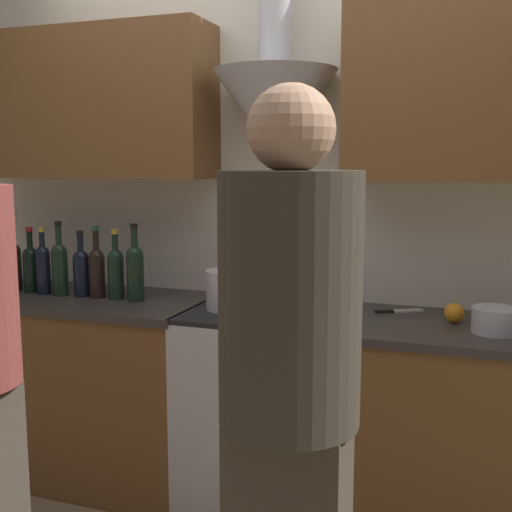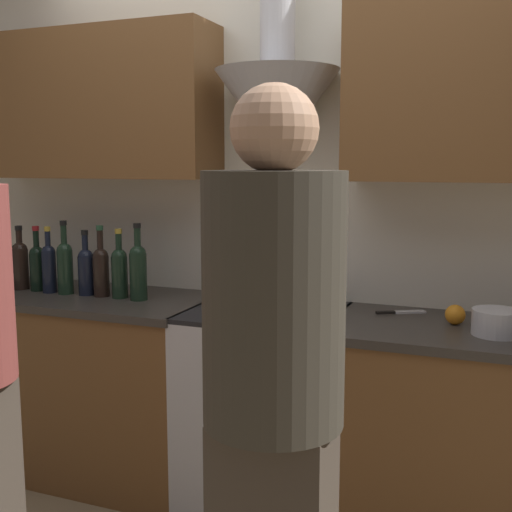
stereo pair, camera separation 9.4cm
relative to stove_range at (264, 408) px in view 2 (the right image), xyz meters
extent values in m
cube|color=silver|center=(0.00, 0.33, 0.85)|extent=(8.40, 0.06, 2.60)
cone|color=silver|center=(0.00, 0.15, 1.29)|extent=(0.54, 0.54, 0.37)
cube|color=brown|center=(-0.94, 0.15, 1.35)|extent=(1.25, 0.32, 0.70)
cube|color=brown|center=(0.86, 0.15, 1.35)|extent=(1.08, 0.32, 0.70)
cube|color=brown|center=(-0.94, 0.00, -0.02)|extent=(1.25, 0.60, 0.86)
cube|color=#38332D|center=(-0.94, 0.00, 0.43)|extent=(1.27, 0.62, 0.03)
cube|color=brown|center=(0.86, 0.00, -0.02)|extent=(1.08, 0.60, 0.86)
cube|color=#38332D|center=(0.86, 0.00, 0.43)|extent=(1.10, 0.62, 0.03)
cube|color=silver|center=(0.00, 0.00, -0.01)|extent=(0.64, 0.60, 0.87)
cube|color=black|center=(0.00, -0.30, -0.05)|extent=(0.45, 0.01, 0.39)
cube|color=black|center=(0.00, 0.00, 0.43)|extent=(0.64, 0.60, 0.02)
cube|color=silver|center=(0.00, 0.27, 0.37)|extent=(0.64, 0.06, 0.10)
cylinder|color=black|center=(-1.41, 0.00, 0.55)|extent=(0.08, 0.08, 0.21)
sphere|color=black|center=(-1.41, 0.00, 0.65)|extent=(0.07, 0.07, 0.07)
cylinder|color=black|center=(-1.41, 0.00, 0.72)|extent=(0.03, 0.03, 0.10)
cylinder|color=black|center=(-1.41, 0.00, 0.78)|extent=(0.03, 0.03, 0.02)
cylinder|color=black|center=(-1.31, -0.01, 0.54)|extent=(0.08, 0.08, 0.20)
sphere|color=black|center=(-1.31, -0.01, 0.64)|extent=(0.08, 0.08, 0.08)
cylinder|color=black|center=(-1.31, -0.01, 0.70)|extent=(0.03, 0.03, 0.08)
cylinder|color=black|center=(-1.31, -0.01, 0.75)|extent=(0.03, 0.03, 0.02)
cylinder|color=black|center=(-1.20, -0.01, 0.54)|extent=(0.08, 0.08, 0.19)
sphere|color=black|center=(-1.20, -0.01, 0.63)|extent=(0.07, 0.07, 0.07)
cylinder|color=black|center=(-1.20, -0.01, 0.69)|extent=(0.03, 0.03, 0.10)
cylinder|color=maroon|center=(-1.20, -0.01, 0.75)|extent=(0.03, 0.03, 0.02)
cylinder|color=black|center=(-1.12, -0.03, 0.54)|extent=(0.07, 0.07, 0.20)
sphere|color=black|center=(-1.12, -0.03, 0.64)|extent=(0.07, 0.07, 0.07)
cylinder|color=black|center=(-1.12, -0.03, 0.70)|extent=(0.03, 0.03, 0.09)
cylinder|color=gold|center=(-1.12, -0.03, 0.76)|extent=(0.03, 0.03, 0.02)
cylinder|color=black|center=(-1.02, -0.03, 0.55)|extent=(0.08, 0.08, 0.21)
sphere|color=black|center=(-1.02, -0.03, 0.66)|extent=(0.07, 0.07, 0.07)
cylinder|color=black|center=(-1.02, -0.03, 0.73)|extent=(0.03, 0.03, 0.10)
cylinder|color=black|center=(-1.02, -0.03, 0.79)|extent=(0.03, 0.03, 0.02)
cylinder|color=black|center=(-0.91, -0.01, 0.54)|extent=(0.08, 0.08, 0.19)
sphere|color=black|center=(-0.91, -0.01, 0.63)|extent=(0.07, 0.07, 0.07)
cylinder|color=black|center=(-0.91, -0.01, 0.69)|extent=(0.03, 0.03, 0.09)
cylinder|color=black|center=(-0.91, -0.01, 0.75)|extent=(0.03, 0.03, 0.02)
cylinder|color=black|center=(-0.83, -0.01, 0.54)|extent=(0.08, 0.08, 0.19)
sphere|color=black|center=(-0.83, -0.01, 0.64)|extent=(0.07, 0.07, 0.07)
cylinder|color=black|center=(-0.83, -0.01, 0.71)|extent=(0.03, 0.03, 0.11)
cylinder|color=#234C33|center=(-0.83, -0.01, 0.77)|extent=(0.03, 0.03, 0.02)
cylinder|color=black|center=(-0.72, -0.01, 0.54)|extent=(0.08, 0.08, 0.20)
sphere|color=black|center=(-0.72, -0.01, 0.64)|extent=(0.07, 0.07, 0.07)
cylinder|color=black|center=(-0.72, -0.01, 0.70)|extent=(0.03, 0.03, 0.09)
cylinder|color=gold|center=(-0.72, -0.01, 0.76)|extent=(0.03, 0.03, 0.02)
cylinder|color=black|center=(-0.62, -0.02, 0.55)|extent=(0.08, 0.08, 0.22)
sphere|color=black|center=(-0.62, -0.02, 0.66)|extent=(0.08, 0.08, 0.08)
cylinder|color=black|center=(-0.62, -0.02, 0.73)|extent=(0.03, 0.03, 0.10)
cylinder|color=black|center=(-0.62, -0.02, 0.79)|extent=(0.03, 0.03, 0.02)
cylinder|color=silver|center=(-0.14, -0.03, 0.53)|extent=(0.22, 0.22, 0.17)
cylinder|color=silver|center=(0.14, 0.05, 0.48)|extent=(0.28, 0.28, 0.07)
sphere|color=orange|center=(0.79, 0.04, 0.48)|extent=(0.08, 0.08, 0.08)
cylinder|color=silver|center=(0.94, -0.07, 0.49)|extent=(0.18, 0.18, 0.10)
cube|color=silver|center=(0.59, 0.18, 0.45)|extent=(0.13, 0.10, 0.01)
cube|color=black|center=(0.50, 0.13, 0.45)|extent=(0.08, 0.06, 0.01)
cylinder|color=#3D382D|center=(0.44, -1.11, 0.74)|extent=(0.35, 0.35, 0.62)
sphere|color=tan|center=(0.44, -1.11, 1.15)|extent=(0.21, 0.21, 0.21)
camera|label=1|loc=(0.87, -2.56, 1.07)|focal=45.00mm
camera|label=2|loc=(0.96, -2.53, 1.07)|focal=45.00mm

